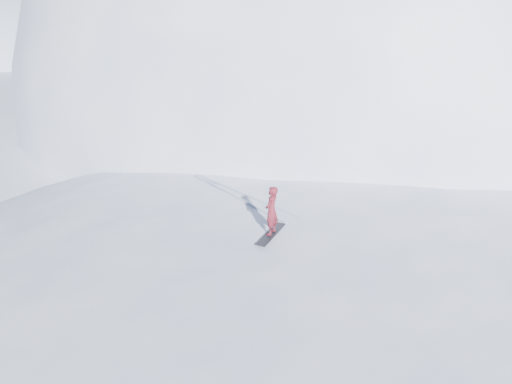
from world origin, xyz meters
TOP-DOWN VIEW (x-y plane):
  - ground at (0.00, 0.00)m, footprint 400.00×400.00m
  - near_ridge at (1.00, 3.00)m, footprint 36.00×28.00m
  - summit_peak at (22.00, 26.00)m, footprint 60.00×56.00m
  - peak_shoulder at (10.00, 20.00)m, footprint 28.00×24.00m
  - wind_bumps at (-0.56, 2.12)m, footprint 16.00×14.40m
  - snowboard at (-1.60, 1.94)m, footprint 1.57×1.27m
  - snowboarder at (-1.60, 1.94)m, footprint 0.70×0.65m
  - board_tracks at (-1.01, 5.35)m, footprint 1.63×5.94m

SIDE VIEW (x-z plane):
  - ground at x=0.00m, z-range 0.00..0.00m
  - near_ridge at x=1.00m, z-range -2.40..2.40m
  - summit_peak at x=22.00m, z-range -28.00..28.00m
  - peak_shoulder at x=10.00m, z-range -9.00..9.00m
  - wind_bumps at x=-0.56m, z-range -0.50..0.50m
  - snowboard at x=-1.60m, z-range 2.40..2.43m
  - board_tracks at x=-1.01m, z-range 2.40..2.44m
  - snowboarder at x=-1.60m, z-range 2.43..4.03m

